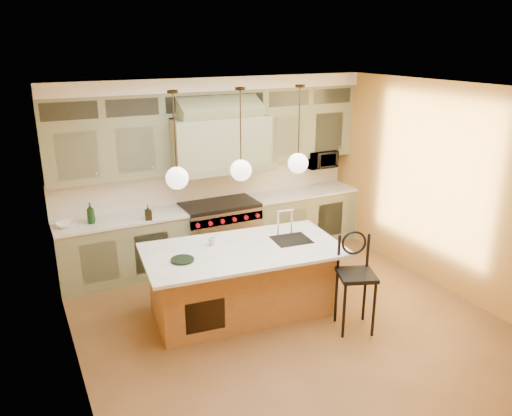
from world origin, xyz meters
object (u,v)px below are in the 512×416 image
counter_stool (356,276)px  microwave (320,159)px  range (220,231)px  kitchen_island (243,279)px

counter_stool → microwave: size_ratio=2.26×
counter_stool → microwave: bearing=86.0°
counter_stool → range: bearing=125.0°
range → microwave: microwave is taller
range → microwave: bearing=3.1°
range → kitchen_island: bearing=-103.1°
microwave → range: bearing=-176.9°
range → kitchen_island: (-0.39, -1.70, -0.01)m
kitchen_island → microwave: bearing=43.6°
kitchen_island → counter_stool: bearing=-35.9°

